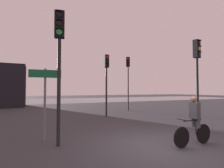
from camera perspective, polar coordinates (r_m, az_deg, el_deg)
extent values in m
plane|color=#333338|center=(6.25, 16.34, -18.88)|extent=(120.00, 120.00, 0.00)
cube|color=slate|center=(32.81, -18.18, -5.19)|extent=(80.00, 16.00, 0.01)
cylinder|color=black|center=(12.17, -1.85, -2.61)|extent=(0.12, 0.12, 3.42)
cube|color=black|center=(12.34, -1.84, 7.47)|extent=(0.34, 0.26, 0.90)
cylinder|color=red|center=(12.27, -1.55, 8.90)|extent=(0.19, 0.04, 0.19)
cube|color=black|center=(12.28, -1.50, 9.42)|extent=(0.20, 0.13, 0.02)
cylinder|color=black|center=(12.22, -1.55, 7.56)|extent=(0.19, 0.04, 0.19)
cube|color=black|center=(12.22, -1.50, 8.09)|extent=(0.20, 0.13, 0.02)
cylinder|color=black|center=(12.18, -1.55, 6.22)|extent=(0.19, 0.04, 0.19)
cube|color=black|center=(12.18, -1.51, 6.74)|extent=(0.20, 0.13, 0.02)
cylinder|color=black|center=(16.03, 5.28, -1.46)|extent=(0.12, 0.12, 3.99)
cube|color=black|center=(16.25, 5.25, 7.21)|extent=(0.40, 0.39, 0.90)
cylinder|color=red|center=(16.17, 5.18, 8.30)|extent=(0.17, 0.14, 0.19)
cube|color=black|center=(16.17, 5.17, 8.69)|extent=(0.22, 0.21, 0.02)
cylinder|color=black|center=(16.12, 5.18, 7.28)|extent=(0.17, 0.14, 0.19)
cube|color=black|center=(16.12, 5.17, 7.68)|extent=(0.22, 0.21, 0.02)
cylinder|color=black|center=(16.07, 5.19, 6.26)|extent=(0.17, 0.14, 0.19)
cube|color=black|center=(16.07, 5.17, 6.66)|extent=(0.22, 0.21, 0.02)
cylinder|color=black|center=(9.57, 26.14, -2.49)|extent=(0.12, 0.12, 3.43)
cube|color=black|center=(9.79, 25.93, 10.27)|extent=(0.36, 0.29, 0.90)
cylinder|color=black|center=(9.80, 26.60, 12.02)|extent=(0.19, 0.06, 0.19)
cube|color=black|center=(9.81, 26.70, 12.66)|extent=(0.21, 0.15, 0.02)
cylinder|color=orange|center=(9.73, 26.63, 10.37)|extent=(0.19, 0.06, 0.19)
cube|color=black|center=(9.74, 26.73, 11.01)|extent=(0.21, 0.15, 0.02)
cylinder|color=black|center=(9.67, 26.66, 8.69)|extent=(0.19, 0.06, 0.19)
cube|color=black|center=(9.68, 26.76, 9.34)|extent=(0.21, 0.15, 0.02)
cylinder|color=black|center=(6.01, -16.98, -2.31)|extent=(0.12, 0.12, 3.56)
cube|color=black|center=(6.40, -16.75, 18.09)|extent=(0.36, 0.30, 0.90)
cylinder|color=black|center=(6.38, -16.79, 20.95)|extent=(0.19, 0.07, 0.19)
cube|color=black|center=(6.41, -16.79, 21.92)|extent=(0.21, 0.16, 0.02)
cylinder|color=black|center=(6.28, -16.82, 18.51)|extent=(0.19, 0.07, 0.19)
cube|color=black|center=(6.30, -16.82, 19.51)|extent=(0.21, 0.16, 0.02)
cylinder|color=green|center=(6.18, -16.85, 15.99)|extent=(0.19, 0.07, 0.19)
cube|color=black|center=(6.20, -16.85, 17.02)|extent=(0.21, 0.16, 0.02)
cylinder|color=slate|center=(6.75, -21.08, -6.32)|extent=(0.08, 0.08, 2.60)
cube|color=#116038|center=(6.70, -20.97, 3.16)|extent=(1.10, 0.13, 0.28)
cylinder|color=black|center=(6.15, 21.80, -15.90)|extent=(0.66, 0.06, 0.66)
cylinder|color=black|center=(6.95, 27.70, -14.18)|extent=(0.66, 0.06, 0.66)
cylinder|color=black|center=(6.45, 24.87, -10.67)|extent=(0.84, 0.07, 0.04)
cylinder|color=black|center=(6.60, 25.73, -12.43)|extent=(0.04, 0.04, 0.55)
cylinder|color=black|center=(6.08, 22.05, -10.77)|extent=(0.05, 0.46, 0.03)
cylinder|color=#3F3F47|center=(6.62, 24.99, -10.01)|extent=(0.11, 0.11, 0.60)
cylinder|color=#3F3F47|center=(6.50, 26.40, -10.13)|extent=(0.11, 0.11, 0.60)
cube|color=#3F3F47|center=(6.48, 25.38, -7.76)|extent=(0.21, 0.31, 0.54)
sphere|color=#846047|center=(6.43, 25.16, -4.51)|extent=(0.20, 0.20, 0.20)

